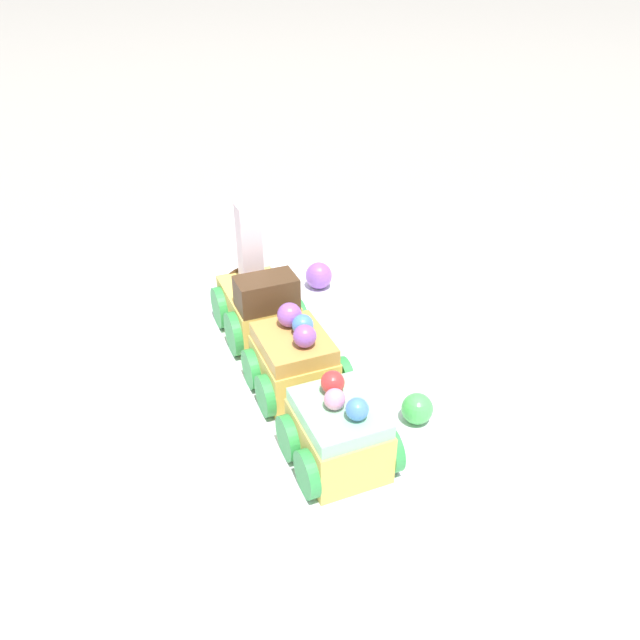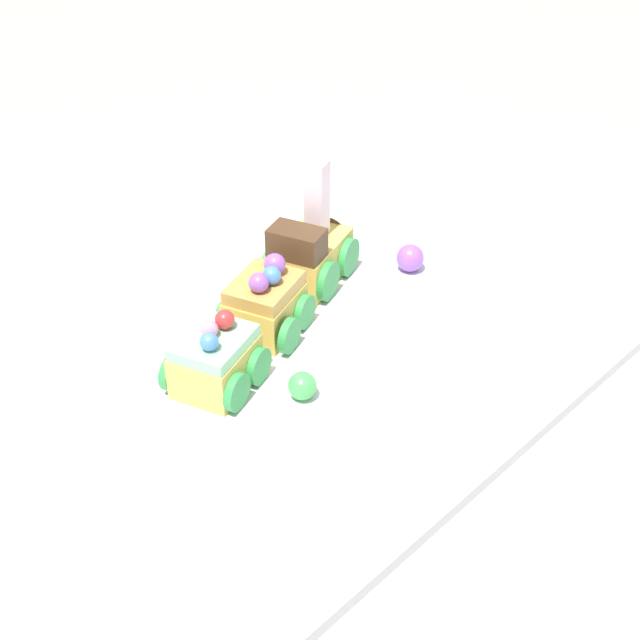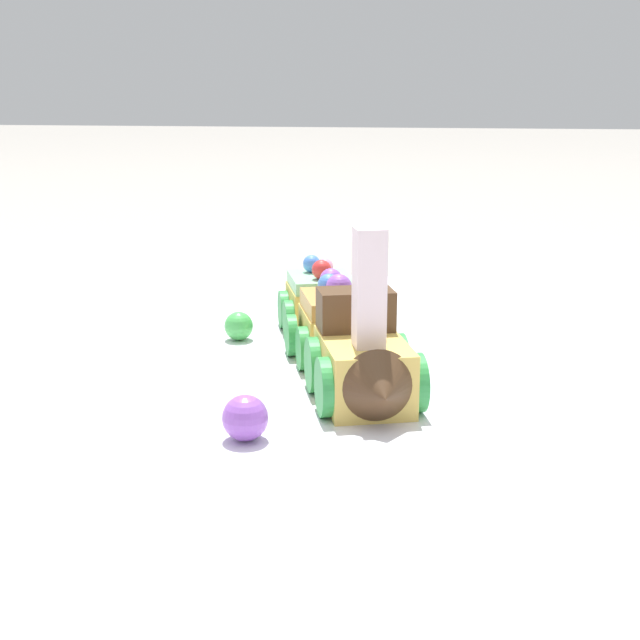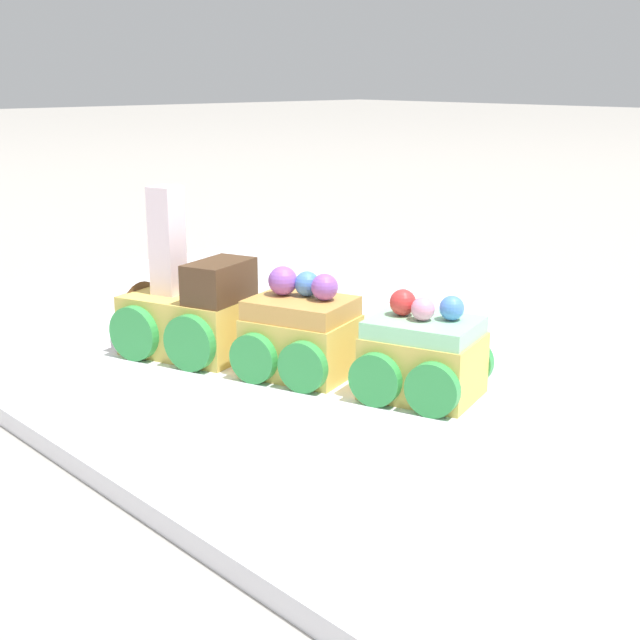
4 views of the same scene
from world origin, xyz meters
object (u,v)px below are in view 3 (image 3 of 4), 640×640
object	(u,v)px
gumball_purple	(245,418)
cake_train_locomotive	(365,361)
cake_car_caramel	(338,327)
gumball_green	(239,326)
cake_car_mint	(321,304)

from	to	relation	value
gumball_purple	cake_train_locomotive	bearing A→B (deg)	140.41
cake_train_locomotive	gumball_purple	world-z (taller)	cake_train_locomotive
cake_train_locomotive	cake_car_caramel	bearing A→B (deg)	-179.80
gumball_green	cake_car_mint	bearing A→B (deg)	121.38
cake_car_caramel	cake_car_mint	distance (m)	0.09
cake_car_caramel	gumball_purple	size ratio (longest dim) A/B	3.17
cake_train_locomotive	gumball_purple	bearing A→B (deg)	-58.61
cake_car_caramel	cake_car_mint	bearing A→B (deg)	179.86
cake_car_mint	gumball_green	size ratio (longest dim) A/B	3.66
cake_train_locomotive	cake_car_mint	size ratio (longest dim) A/B	1.39
cake_train_locomotive	gumball_green	world-z (taller)	cake_train_locomotive
gumball_purple	cake_car_mint	bearing A→B (deg)	179.76
cake_car_caramel	cake_car_mint	xyz separation A→B (m)	(-0.08, -0.03, -0.00)
gumball_green	cake_car_caramel	bearing A→B (deg)	64.16
cake_car_caramel	gumball_purple	bearing A→B (deg)	-28.84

